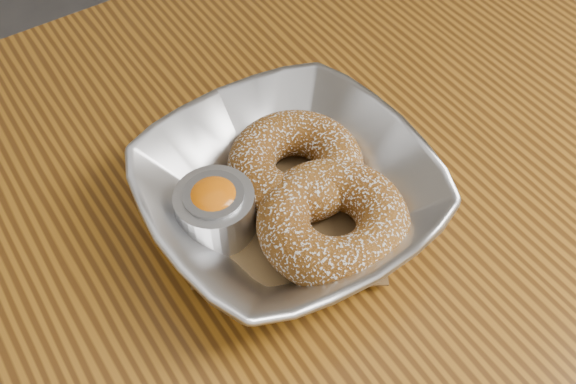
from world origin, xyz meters
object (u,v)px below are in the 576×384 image
donut_back (296,165)px  donut_front (333,223)px  table (288,341)px  ramekin (215,209)px  serving_bowl (288,194)px

donut_back → donut_front: size_ratio=0.95×
table → donut_front: donut_front is taller
table → ramekin: 0.15m
serving_bowl → ramekin: bearing=164.4°
donut_front → donut_back: bearing=82.0°
donut_front → ramekin: size_ratio=1.89×
serving_bowl → donut_back: (0.02, 0.02, 0.00)m
donut_back → donut_front: donut_front is taller
donut_front → ramekin: ramekin is taller
table → donut_back: (0.06, 0.07, 0.13)m
table → donut_back: donut_back is taller
serving_bowl → donut_back: bearing=44.5°
table → serving_bowl: (0.03, 0.05, 0.13)m
donut_back → table: bearing=-127.3°
serving_bowl → ramekin: size_ratio=3.64×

